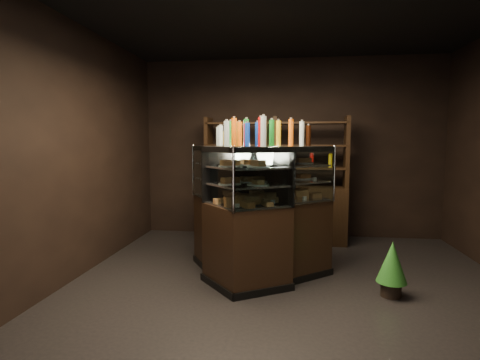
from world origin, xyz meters
name	(u,v)px	position (x,y,z in m)	size (l,w,h in m)	color
ground	(289,291)	(0.00, 0.00, 0.00)	(5.00, 5.00, 0.00)	black
room_shell	(291,110)	(0.00, 0.00, 1.94)	(5.02, 5.02, 3.01)	black
display_case	(253,233)	(-0.43, 0.42, 0.52)	(1.83, 1.61, 1.57)	black
food_display	(253,179)	(-0.43, 0.41, 1.18)	(1.36, 1.21, 0.48)	#C98648
bottles_top	(254,134)	(-0.43, 0.42, 1.70)	(1.18, 1.07, 0.30)	silver
potted_conifer	(392,261)	(1.06, 0.00, 0.38)	(0.31, 0.31, 0.66)	black
back_shelving	(275,204)	(-0.23, 2.05, 0.61)	(2.27, 0.50, 2.00)	black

